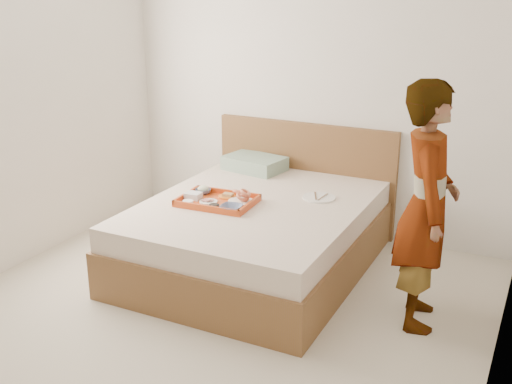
{
  "coord_description": "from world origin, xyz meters",
  "views": [
    {
      "loc": [
        1.9,
        -2.92,
        2.1
      ],
      "look_at": [
        -0.01,
        0.9,
        0.65
      ],
      "focal_mm": 43.3,
      "sensor_mm": 36.0,
      "label": 1
    }
  ],
  "objects_px": {
    "tray": "(217,200)",
    "dinner_plate": "(319,198)",
    "bed": "(256,235)",
    "person": "(426,207)"
  },
  "relations": [
    {
      "from": "tray",
      "to": "dinner_plate",
      "type": "height_order",
      "value": "tray"
    },
    {
      "from": "bed",
      "to": "tray",
      "type": "xyz_separation_m",
      "value": [
        -0.25,
        -0.15,
        0.29
      ]
    },
    {
      "from": "bed",
      "to": "tray",
      "type": "bearing_deg",
      "value": -147.92
    },
    {
      "from": "bed",
      "to": "person",
      "type": "bearing_deg",
      "value": -10.69
    },
    {
      "from": "tray",
      "to": "person",
      "type": "xyz_separation_m",
      "value": [
        1.55,
        -0.09,
        0.23
      ]
    },
    {
      "from": "tray",
      "to": "bed",
      "type": "bearing_deg",
      "value": 28.76
    },
    {
      "from": "tray",
      "to": "dinner_plate",
      "type": "xyz_separation_m",
      "value": [
        0.64,
        0.45,
        -0.02
      ]
    },
    {
      "from": "bed",
      "to": "person",
      "type": "distance_m",
      "value": 1.42
    },
    {
      "from": "bed",
      "to": "person",
      "type": "relative_size",
      "value": 1.27
    },
    {
      "from": "person",
      "to": "bed",
      "type": "bearing_deg",
      "value": 65.22
    }
  ]
}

